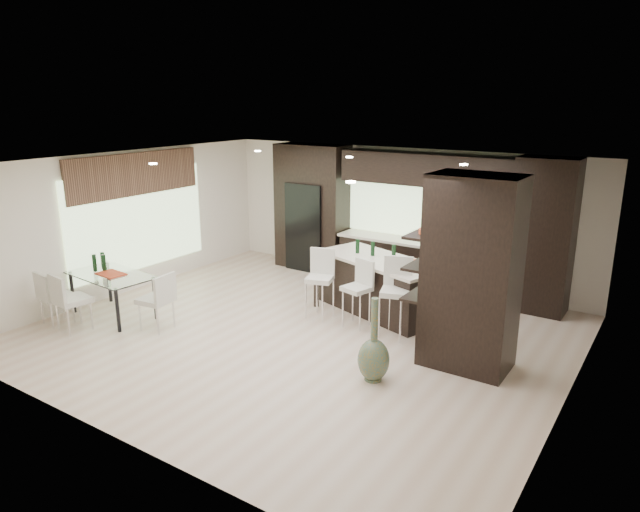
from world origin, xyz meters
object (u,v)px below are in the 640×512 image
Objects in this scene: stool_left at (320,291)px; floor_vase at (374,340)px; bench at (430,301)px; chair_near at (73,304)px; chair_end at (156,304)px; stool_right at (395,306)px; chair_far at (56,299)px; kitchen_island at (379,285)px; stool_mid at (357,300)px; dining_table at (113,295)px.

floor_vase is at bearing -57.26° from stool_left.
chair_near is at bearing -150.96° from bench.
chair_near is 1.33m from chair_end.
chair_end is at bearing -169.45° from stool_right.
chair_far is at bearing -174.35° from chair_near.
stool_left is (-0.72, -0.81, -0.01)m from kitchen_island.
chair_far is (-0.48, 0.01, -0.03)m from chair_near.
stool_right is at bearing -104.21° from bench.
chair_far is (-4.22, -2.64, -0.03)m from stool_mid.
stool_right is 1.31m from bench.
kitchen_island reaches higher than bench.
chair_near is at bearing 118.01° from chair_end.
stool_left reaches higher than stool_mid.
dining_table is at bearing 64.66° from chair_far.
bench is 2.78m from floor_vase.
chair_near is at bearing -129.92° from stool_mid.
stool_left is 0.84× the size of bench.
bench is 4.64m from chair_end.
floor_vase reaches higher than dining_table.
chair_near is 1.02× the size of chair_end.
bench is 0.74× the size of dining_table.
dining_table is at bearing 83.27° from chair_end.
chair_near is (-3.73, -3.46, -0.04)m from kitchen_island.
stool_mid is 1.02× the size of chair_end.
dining_table is (-4.86, -0.41, -0.21)m from floor_vase.
kitchen_island is 5.45m from chair_far.
stool_left is 1.07× the size of chair_near.
stool_left is 0.72m from stool_mid.
stool_left is at bearing 141.16° from floor_vase.
floor_vase reaches higher than chair_near.
stool_right is 0.88× the size of floor_vase.
stool_right reaches higher than bench.
floor_vase reaches higher than stool_right.
chair_end is at bearing 42.07° from chair_near.
floor_vase is (1.12, -2.29, 0.10)m from kitchen_island.
stool_mid is 4.58m from chair_near.
dining_table is (-3.73, -2.70, -0.11)m from kitchen_island.
stool_mid reaches higher than chair_far.
chair_far is (-3.50, -2.63, -0.06)m from stool_left.
chair_end reaches higher than dining_table.
stool_left reaches higher than dining_table.
kitchen_island reaches higher than stool_left.
dining_table is at bearing -138.40° from stool_mid.
stool_left is at bearing 37.13° from dining_table.
floor_vase is 4.88m from dining_table.
kitchen_island is at bearing 104.63° from stool_mid.
floor_vase reaches higher than bench.
chair_end is (-1.93, -1.89, -0.04)m from stool_left.
kitchen_island is at bearing -161.78° from bench.
kitchen_island reaches higher than dining_table.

